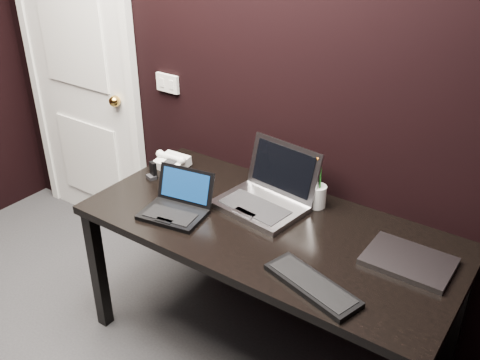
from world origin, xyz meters
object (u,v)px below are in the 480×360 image
Objects in this scene: desk_phone at (172,162)px; ext_keyboard at (312,285)px; door at (80,74)px; closed_laptop at (409,261)px; desk at (268,239)px; pen_cup at (317,195)px; mobile_phone at (153,172)px; netbook at (176,206)px; silver_laptop at (266,196)px.

ext_keyboard is at bearing -22.24° from desk_phone.
desk_phone is (0.92, -0.20, -0.27)m from door.
desk is at bearing -171.94° from closed_laptop.
desk_phone is at bearing -173.79° from pen_cup.
mobile_phone is at bearing 177.78° from desk.
door is 2.30m from closed_laptop.
ext_keyboard is (0.77, -0.11, -0.02)m from netbook.
closed_laptop is (0.61, 0.09, 0.09)m from desk.
door is at bearing 171.22° from silver_laptop.
netbook is at bearing -158.64° from desk.
pen_cup reaches higher than closed_laptop.
netbook is (1.24, -0.53, -0.27)m from door.
desk_phone is 0.15m from mobile_phone.
ext_keyboard is (0.47, -0.41, -0.04)m from silver_laptop.
netbook is 1.27× the size of pen_cup.
desk is at bearing -52.88° from silver_laptop.
ext_keyboard is at bearing -17.75° from door.
desk is at bearing -13.71° from desk_phone.
pen_cup is at bearing -3.52° from door.
desk_phone is 0.76× the size of pen_cup.
door is 8.38× the size of pen_cup.
desk_phone is at bearing 176.09° from closed_laptop.
desk is at bearing 143.48° from ext_keyboard.
ext_keyboard is 2.15× the size of desk_phone.
silver_laptop is (0.30, 0.29, 0.01)m from netbook.
netbook is at bearing -166.43° from closed_laptop.
silver_laptop is at bearing -8.78° from door.
closed_laptop is 0.55m from pen_cup.
mobile_phone is at bearing -20.71° from door.
desk_phone is 2.17× the size of mobile_phone.
desk is at bearing -12.82° from door.
closed_laptop is at bearing -19.49° from pen_cup.
silver_laptop is 2.24× the size of desk_phone.
closed_laptop is (0.25, 0.36, -0.00)m from ext_keyboard.
mobile_phone is at bearing 150.21° from netbook.
desk is 8.73× the size of desk_phone.
door is 1.73m from desk.
closed_laptop is (0.71, -0.05, -0.04)m from silver_laptop.
desk is 4.97× the size of closed_laptop.
netbook is at bearing 171.83° from ext_keyboard.
netbook is at bearing -139.64° from pen_cup.
mobile_phone reaches higher than ext_keyboard.
ext_keyboard is 1.13m from mobile_phone.
silver_laptop is at bearing 44.33° from netbook.
mobile_phone is (-1.09, 0.30, 0.02)m from ext_keyboard.
door reaches higher than ext_keyboard.
desk is 3.90× the size of silver_laptop.
silver_laptop is at bearing 127.12° from desk.
mobile_phone is (0.92, -0.35, -0.27)m from door.
door is 5.10× the size of ext_keyboard.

